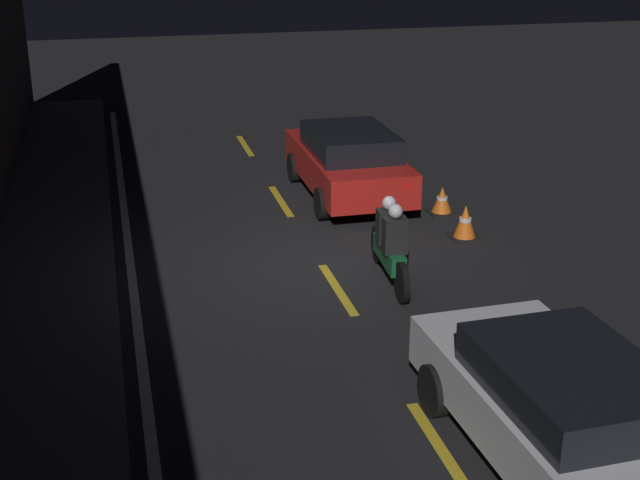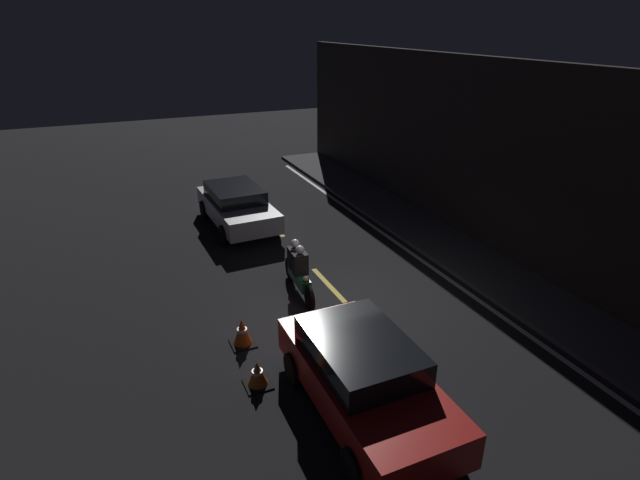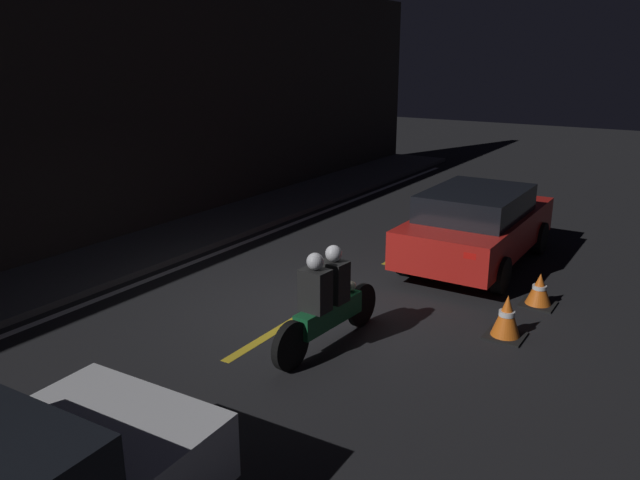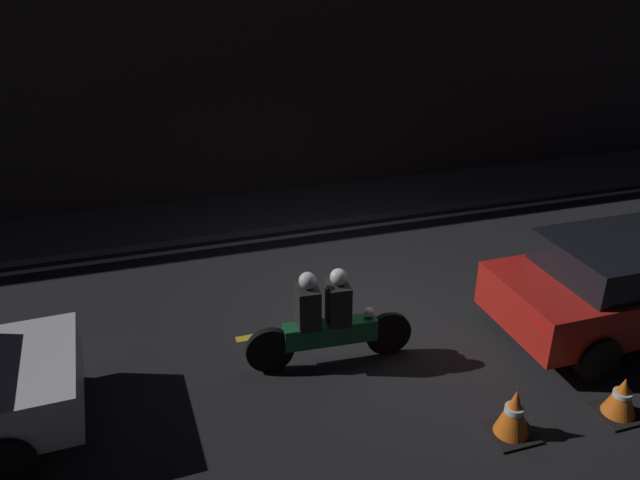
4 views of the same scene
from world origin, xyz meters
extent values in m
plane|color=black|center=(0.00, 0.00, 0.00)|extent=(56.00, 56.00, 0.00)
cube|color=#4C4C4F|center=(0.00, 4.34, 0.06)|extent=(28.00, 1.98, 0.11)
cube|color=#2D2826|center=(0.00, 5.48, 2.75)|extent=(28.00, 0.30, 5.49)
cube|color=gold|center=(-1.00, 0.00, 0.00)|extent=(2.00, 0.14, 0.01)
cube|color=gold|center=(3.50, 0.00, 0.00)|extent=(2.00, 0.14, 0.01)
cube|color=silver|center=(0.00, 3.10, 0.00)|extent=(25.20, 0.14, 0.01)
cylinder|color=black|center=(-4.77, -0.18, 0.31)|extent=(0.63, 0.20, 0.62)
cylinder|color=black|center=(-4.70, -1.87, 0.31)|extent=(0.63, 0.20, 0.62)
cube|color=red|center=(3.50, -1.39, 0.64)|extent=(4.08, 1.73, 0.65)
cube|color=black|center=(3.30, -1.39, 1.20)|extent=(2.24, 1.56, 0.47)
cube|color=red|center=(1.49, -0.82, 0.80)|extent=(0.06, 0.20, 0.10)
cube|color=red|center=(1.49, -1.95, 0.80)|extent=(0.06, 0.20, 0.10)
cylinder|color=black|center=(2.24, -0.54, 0.31)|extent=(0.62, 0.18, 0.62)
cylinder|color=black|center=(2.24, -2.23, 0.31)|extent=(0.62, 0.18, 0.62)
cylinder|color=black|center=(-0.08, -0.93, 0.31)|extent=(0.63, 0.12, 0.63)
cylinder|color=black|center=(-1.69, -0.81, 0.31)|extent=(0.64, 0.14, 0.63)
cube|color=#14592D|center=(-0.89, -0.87, 0.46)|extent=(1.25, 0.33, 0.30)
sphere|color=#F2EABF|center=(-0.36, -0.91, 0.69)|extent=(0.14, 0.14, 0.14)
cube|color=black|center=(-0.79, -0.88, 0.89)|extent=(0.30, 0.38, 0.55)
sphere|color=silver|center=(-0.79, -0.88, 1.27)|extent=(0.22, 0.22, 0.22)
cube|color=black|center=(-1.18, -0.85, 0.89)|extent=(0.30, 0.38, 0.55)
sphere|color=silver|center=(-1.18, -0.85, 1.27)|extent=(0.22, 0.22, 0.22)
cube|color=black|center=(0.65, -2.79, 0.01)|extent=(0.52, 0.52, 0.03)
cone|color=orange|center=(0.65, -2.79, 0.32)|extent=(0.40, 0.40, 0.59)
cylinder|color=white|center=(0.65, -2.79, 0.35)|extent=(0.22, 0.22, 0.07)
cube|color=black|center=(2.05, -2.89, 0.01)|extent=(0.51, 0.51, 0.03)
cone|color=orange|center=(2.05, -2.89, 0.28)|extent=(0.39, 0.39, 0.49)
cylinder|color=white|center=(2.05, -2.89, 0.30)|extent=(0.22, 0.22, 0.06)
camera|label=1|loc=(-13.27, 3.28, 5.64)|focal=50.00mm
camera|label=2|loc=(9.51, -4.88, 6.39)|focal=28.00mm
camera|label=3|loc=(-7.37, -4.85, 3.77)|focal=35.00mm
camera|label=4|loc=(-3.08, -7.36, 5.06)|focal=35.00mm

